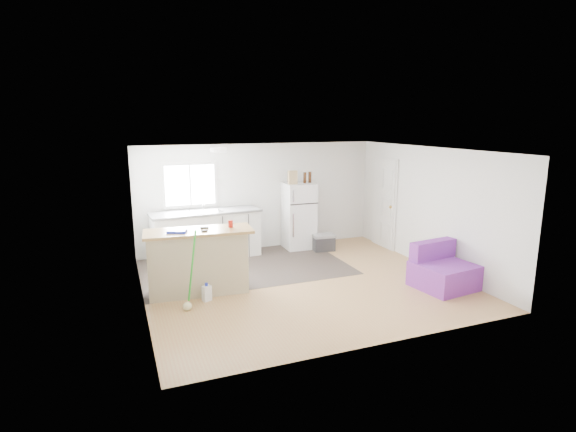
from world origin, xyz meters
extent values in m
cube|color=#B07B49|center=(0.00, 0.00, -0.01)|extent=(5.50, 5.00, 0.01)
cube|color=white|center=(0.00, 0.00, 2.40)|extent=(5.50, 5.00, 0.01)
cube|color=white|center=(0.00, 2.50, 1.20)|extent=(5.50, 0.01, 2.40)
cube|color=white|center=(0.00, -2.50, 1.20)|extent=(5.50, 0.01, 2.40)
cube|color=white|center=(-2.75, 0.00, 1.20)|extent=(0.01, 5.00, 2.40)
cube|color=white|center=(2.75, 0.00, 1.20)|extent=(0.01, 5.00, 2.40)
cube|color=#352D28|center=(-0.73, 1.25, 0.00)|extent=(4.05, 2.50, 0.00)
cube|color=white|center=(-1.55, 2.49, 1.55)|extent=(1.18, 0.04, 0.98)
cube|color=white|center=(-1.55, 2.47, 1.55)|extent=(1.05, 0.01, 0.85)
cube|color=white|center=(-1.55, 2.46, 1.55)|extent=(0.03, 0.02, 0.85)
cube|color=white|center=(2.72, 1.55, 1.01)|extent=(0.05, 0.82, 2.03)
cube|color=white|center=(2.73, 1.55, 1.02)|extent=(0.03, 0.92, 2.10)
sphere|color=gold|center=(2.67, 1.23, 1.00)|extent=(0.07, 0.07, 0.07)
cylinder|color=white|center=(-1.20, 1.20, 2.36)|extent=(0.30, 0.30, 0.07)
cube|color=white|center=(-1.30, 2.14, 0.49)|extent=(2.28, 0.83, 0.98)
cube|color=slate|center=(-1.30, 2.14, 1.01)|extent=(2.35, 0.88, 0.04)
cube|color=silver|center=(-1.30, 2.11, 1.01)|extent=(0.65, 0.51, 0.07)
cube|color=tan|center=(-1.83, 0.22, 0.53)|extent=(1.68, 0.72, 1.05)
cube|color=#B1884C|center=(-1.80, 0.22, 1.08)|extent=(1.84, 0.84, 0.05)
cube|color=white|center=(0.84, 2.17, 0.75)|extent=(0.68, 0.64, 1.51)
cube|color=black|center=(0.84, 1.85, 1.09)|extent=(0.67, 0.03, 0.02)
cube|color=silver|center=(0.57, 1.85, 1.28)|extent=(0.03, 0.02, 0.27)
cube|color=silver|center=(0.57, 1.85, 0.62)|extent=(0.03, 0.02, 0.53)
cube|color=#2E2E31|center=(1.27, 1.74, 0.16)|extent=(0.50, 0.36, 0.32)
cube|color=gray|center=(1.27, 1.74, 0.35)|extent=(0.53, 0.38, 0.06)
cube|color=purple|center=(2.23, -1.14, 0.22)|extent=(1.05, 1.00, 0.44)
cube|color=purple|center=(2.23, -0.81, 0.61)|extent=(0.96, 0.34, 0.33)
cube|color=silver|center=(-1.78, -0.20, 0.13)|extent=(0.17, 0.15, 0.26)
cylinder|color=#1B28BF|center=(-1.78, -0.20, 0.28)|extent=(0.07, 0.07, 0.05)
cylinder|color=green|center=(-2.02, -0.34, 0.66)|extent=(0.15, 0.32, 1.23)
sphere|color=beige|center=(-2.14, -0.46, 0.06)|extent=(0.14, 0.14, 0.14)
cylinder|color=#BA170B|center=(-1.25, 0.22, 1.16)|extent=(0.10, 0.10, 0.12)
cube|color=#1323B8|center=(-2.16, 0.20, 1.12)|extent=(0.36, 0.31, 0.04)
cube|color=black|center=(-1.69, 0.29, 1.12)|extent=(0.15, 0.07, 0.03)
cube|color=black|center=(-1.73, 0.08, 1.11)|extent=(0.10, 0.05, 0.03)
cube|color=tan|center=(0.65, 2.08, 1.66)|extent=(0.21, 0.12, 0.30)
cylinder|color=#361B09|center=(0.96, 2.12, 1.63)|extent=(0.08, 0.08, 0.25)
cylinder|color=#361B09|center=(1.11, 2.18, 1.63)|extent=(0.08, 0.08, 0.25)
camera|label=1|loc=(-3.07, -7.13, 2.90)|focal=28.00mm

